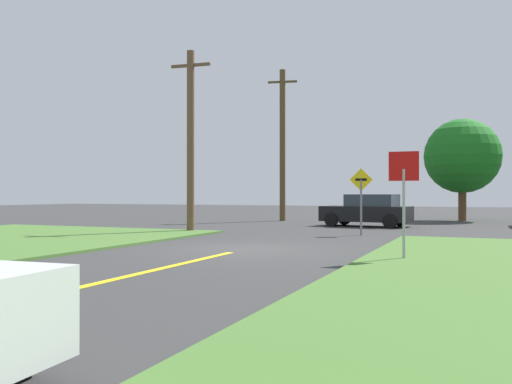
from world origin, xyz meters
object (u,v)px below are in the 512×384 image
object	(u,v)px
direction_sign	(361,194)
oak_tree_left	(462,156)
car_approaching_junction	(367,210)
utility_pole_far	(283,144)
stop_sign	(404,185)
utility_pole_mid	(191,139)

from	to	relation	value
direction_sign	oak_tree_left	bearing A→B (deg)	76.63
car_approaching_junction	utility_pole_far	size ratio (longest dim) A/B	0.49
stop_sign	utility_pole_mid	xyz separation A→B (m)	(-9.76, 6.70, 2.14)
utility_pole_far	utility_pole_mid	bearing A→B (deg)	-91.39
utility_pole_far	direction_sign	world-z (taller)	utility_pole_far
oak_tree_left	utility_pole_mid	bearing A→B (deg)	-124.80
stop_sign	direction_sign	bearing A→B (deg)	-75.35
stop_sign	direction_sign	distance (m)	8.20
oak_tree_left	stop_sign	bearing A→B (deg)	-91.78
car_approaching_junction	utility_pole_far	distance (m)	8.08
stop_sign	utility_pole_mid	distance (m)	12.03
stop_sign	utility_pole_far	bearing A→B (deg)	-65.67
stop_sign	utility_pole_far	xyz separation A→B (m)	(-9.50, 17.49, 2.87)
stop_sign	car_approaching_junction	size ratio (longest dim) A/B	0.58
stop_sign	car_approaching_junction	bearing A→B (deg)	-79.62
utility_pole_mid	utility_pole_far	bearing A→B (deg)	88.61
oak_tree_left	direction_sign	bearing A→B (deg)	-103.37
stop_sign	direction_sign	size ratio (longest dim) A/B	1.00
utility_pole_mid	direction_sign	distance (m)	7.57
utility_pole_mid	direction_sign	world-z (taller)	utility_pole_mid
direction_sign	oak_tree_left	distance (m)	14.53
stop_sign	car_approaching_junction	xyz separation A→B (m)	(-3.55, 13.67, -1.05)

